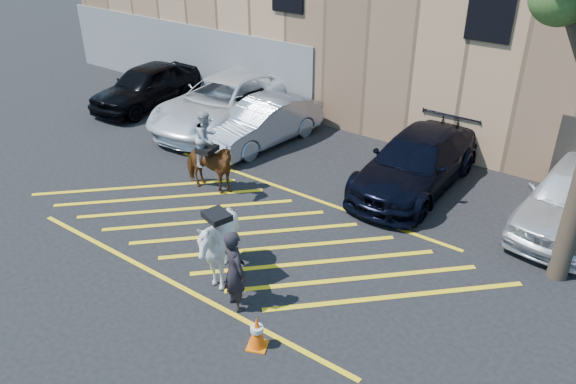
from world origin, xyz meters
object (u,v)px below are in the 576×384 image
Objects in this scene: car_black_suv at (147,86)px; car_white_pickup at (224,102)px; car_blue_suv at (416,162)px; handler at (235,270)px; car_silver_sedan at (263,122)px; car_white_suv at (575,197)px; mounted_bay at (208,160)px; traffic_cone at (257,332)px; saddled_white at (219,245)px.

car_black_suv is 0.77× the size of car_white_pickup.
car_blue_suv is at bearing -4.28° from car_black_suv.
car_white_pickup is 3.39× the size of handler.
car_black_suv is 3.85m from car_white_pickup.
car_black_suv is 5.98m from car_silver_sedan.
car_white_suv is (15.66, 0.31, 0.03)m from car_black_suv.
car_white_suv is (4.16, 0.37, 0.07)m from car_blue_suv.
car_blue_suv is 1.08× the size of car_white_suv.
traffic_cone is at bearing -38.89° from mounted_bay.
car_blue_suv is (5.53, 0.14, 0.04)m from car_silver_sedan.
car_silver_sedan is 2.46× the size of handler.
car_silver_sedan is 5.53m from car_blue_suv.
car_black_suv is at bearing 179.17° from car_blue_suv.
mounted_bay reaches higher than traffic_cone.
car_white_pickup reaches higher than car_black_suv.
car_white_pickup is at bearing 131.21° from saddled_white.
saddled_white reaches higher than car_blue_suv.
car_white_pickup is at bearing 177.02° from car_blue_suv.
car_white_suv is at bearing 4.49° from car_blue_suv.
mounted_bay reaches higher than car_white_pickup.
mounted_bay reaches higher than car_black_suv.
car_silver_sedan is 9.70m from car_white_suv.
mounted_bay reaches higher than car_blue_suv.
car_blue_suv is (11.51, -0.06, -0.03)m from car_black_suv.
car_white_pickup is 8.60× the size of traffic_cone.
mounted_bay is at bearing -19.95° from handler.
car_black_suv reaches higher than car_blue_suv.
car_black_suv is 12.95m from handler.
car_silver_sedan is 6.24× the size of traffic_cone.
car_silver_sedan is 0.83× the size of car_blue_suv.
saddled_white is (-1.56, -6.65, 0.16)m from car_blue_suv.
car_black_suv is 1.07× the size of car_silver_sedan.
car_silver_sedan is 2.19× the size of saddled_white.
car_silver_sedan is (2.14, -0.47, -0.12)m from car_white_pickup.
saddled_white is at bearing -7.54° from handler.
mounted_bay reaches higher than handler.
traffic_cone is (5.91, -7.63, -0.39)m from car_silver_sedan.
car_blue_suv is at bearing -6.62° from car_white_pickup.
car_silver_sedan reaches higher than traffic_cone.
car_black_suv is 0.96× the size of car_white_suv.
car_black_suv is 12.00m from saddled_white.
car_white_suv is (9.69, 0.50, 0.11)m from car_silver_sedan.
saddled_white is at bearing 150.06° from traffic_cone.
car_black_suv is 0.89× the size of car_blue_suv.
car_black_suv is 15.67m from car_white_suv.
handler reaches higher than car_blue_suv.
car_white_pickup is 1.15× the size of car_blue_suv.
car_white_suv is at bearing 50.83° from saddled_white.
traffic_cone is (5.03, -4.06, -0.62)m from mounted_bay.
car_white_pickup is 3.02× the size of saddled_white.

